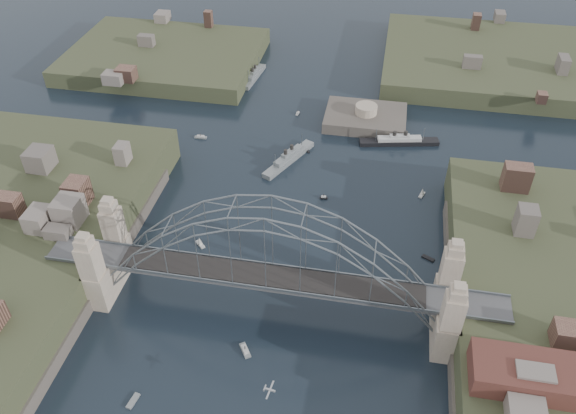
# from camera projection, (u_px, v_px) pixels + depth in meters

# --- Properties ---
(ground) EXTENTS (500.00, 500.00, 0.00)m
(ground) POSITION_uv_depth(u_px,v_px,m) (270.00, 308.00, 109.36)
(ground) COLOR black
(ground) RESTS_ON ground
(bridge) EXTENTS (84.00, 13.80, 24.60)m
(bridge) POSITION_uv_depth(u_px,v_px,m) (269.00, 261.00, 101.52)
(bridge) COLOR #4F4F51
(bridge) RESTS_ON ground
(headland_nw) EXTENTS (60.00, 45.00, 9.00)m
(headland_nw) POSITION_uv_depth(u_px,v_px,m) (166.00, 62.00, 188.88)
(headland_nw) COLOR #393F25
(headland_nw) RESTS_ON ground
(headland_ne) EXTENTS (70.00, 55.00, 9.50)m
(headland_ne) POSITION_uv_depth(u_px,v_px,m) (495.00, 68.00, 185.22)
(headland_ne) COLOR #393F25
(headland_ne) RESTS_ON ground
(fort_island) EXTENTS (22.00, 16.00, 9.40)m
(fort_island) POSITION_uv_depth(u_px,v_px,m) (365.00, 124.00, 160.96)
(fort_island) COLOR #4C443C
(fort_island) RESTS_ON ground
(wharf_shed) EXTENTS (20.00, 8.00, 4.00)m
(wharf_shed) POSITION_uv_depth(u_px,v_px,m) (539.00, 376.00, 86.15)
(wharf_shed) COLOR #592D26
(wharf_shed) RESTS_ON shore_east
(naval_cruiser_near) EXTENTS (10.42, 18.05, 5.65)m
(naval_cruiser_near) POSITION_uv_depth(u_px,v_px,m) (289.00, 159.00, 145.77)
(naval_cruiser_near) COLOR gray
(naval_cruiser_near) RESTS_ON ground
(naval_cruiser_far) EXTENTS (4.08, 16.28, 5.45)m
(naval_cruiser_far) POSITION_uv_depth(u_px,v_px,m) (254.00, 76.00, 180.52)
(naval_cruiser_far) COLOR gray
(naval_cruiser_far) RESTS_ON ground
(ocean_liner) EXTENTS (20.83, 6.99, 5.08)m
(ocean_liner) POSITION_uv_depth(u_px,v_px,m) (399.00, 141.00, 152.04)
(ocean_liner) COLOR black
(ocean_liner) RESTS_ON ground
(aeroplane) EXTENTS (1.80, 3.31, 0.48)m
(aeroplane) POSITION_uv_depth(u_px,v_px,m) (269.00, 389.00, 87.27)
(aeroplane) COLOR #A9ACB0
(small_boat_a) EXTENTS (2.57, 2.49, 2.38)m
(small_boat_a) POSITION_uv_depth(u_px,v_px,m) (200.00, 242.00, 122.12)
(small_boat_a) COLOR beige
(small_boat_a) RESTS_ON ground
(small_boat_b) EXTENTS (1.87, 0.77, 1.43)m
(small_boat_b) POSITION_uv_depth(u_px,v_px,m) (324.00, 198.00, 134.56)
(small_boat_b) COLOR beige
(small_boat_b) RESTS_ON ground
(small_boat_c) EXTENTS (2.76, 3.38, 1.43)m
(small_boat_c) POSITION_uv_depth(u_px,v_px,m) (245.00, 350.00, 101.53)
(small_boat_c) COLOR beige
(small_boat_c) RESTS_ON ground
(small_boat_d) EXTENTS (1.65, 2.58, 2.38)m
(small_boat_d) POSITION_uv_depth(u_px,v_px,m) (422.00, 193.00, 135.07)
(small_boat_d) COLOR beige
(small_boat_d) RESTS_ON ground
(small_boat_e) EXTENTS (3.29, 1.21, 1.43)m
(small_boat_e) POSITION_uv_depth(u_px,v_px,m) (201.00, 137.00, 154.50)
(small_boat_e) COLOR beige
(small_boat_e) RESTS_ON ground
(small_boat_f) EXTENTS (1.30, 1.91, 0.45)m
(small_boat_f) POSITION_uv_depth(u_px,v_px,m) (308.00, 151.00, 149.73)
(small_boat_f) COLOR beige
(small_boat_f) RESTS_ON ground
(small_boat_h) EXTENTS (0.93, 1.99, 1.43)m
(small_boat_h) POSITION_uv_depth(u_px,v_px,m) (298.00, 113.00, 164.08)
(small_boat_h) COLOR beige
(small_boat_h) RESTS_ON ground
(small_boat_i) EXTENTS (2.78, 1.99, 0.45)m
(small_boat_i) POSITION_uv_depth(u_px,v_px,m) (428.00, 258.00, 119.32)
(small_boat_i) COLOR beige
(small_boat_i) RESTS_ON ground
(small_boat_j) EXTENTS (1.48, 3.07, 0.45)m
(small_boat_j) POSITION_uv_depth(u_px,v_px,m) (133.00, 401.00, 93.96)
(small_boat_j) COLOR beige
(small_boat_j) RESTS_ON ground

